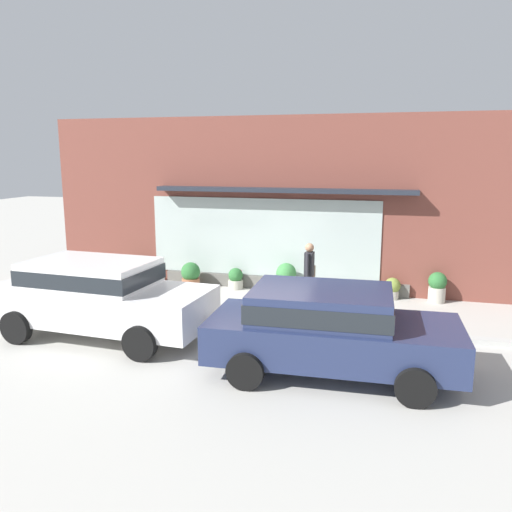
{
  "coord_description": "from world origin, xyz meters",
  "views": [
    {
      "loc": [
        3.0,
        -10.97,
        3.76
      ],
      "look_at": [
        -0.28,
        1.2,
        1.29
      ],
      "focal_mm": 36.25,
      "sensor_mm": 36.0,
      "label": 1
    }
  ],
  "objects": [
    {
      "name": "fire_hydrant",
      "position": [
        1.81,
        0.93,
        0.43
      ],
      "size": [
        0.4,
        0.36,
        0.84
      ],
      "color": "#4C8C47",
      "rests_on": "ground_plane"
    },
    {
      "name": "potted_plant_window_left",
      "position": [
        -2.56,
        2.45,
        0.38
      ],
      "size": [
        0.55,
        0.55,
        0.75
      ],
      "color": "#9E6042",
      "rests_on": "ground_plane"
    },
    {
      "name": "parked_car_white",
      "position": [
        -2.89,
        -1.78,
        0.93
      ],
      "size": [
        4.68,
        2.22,
        1.62
      ],
      "rotation": [
        0.0,
        0.0,
        -0.06
      ],
      "color": "white",
      "rests_on": "ground_plane"
    },
    {
      "name": "potted_plant_low_front",
      "position": [
        3.04,
        2.77,
        0.31
      ],
      "size": [
        0.41,
        0.41,
        0.58
      ],
      "color": "#B7B2A3",
      "rests_on": "ground_plane"
    },
    {
      "name": "ground_plane",
      "position": [
        0.0,
        0.0,
        0.0
      ],
      "size": [
        60.0,
        60.0,
        0.0
      ],
      "primitive_type": "plane",
      "color": "#B2AFA8"
    },
    {
      "name": "parked_car_navy",
      "position": [
        1.99,
        -2.44,
        0.87
      ],
      "size": [
        4.34,
        2.15,
        1.52
      ],
      "rotation": [
        0.0,
        0.0,
        0.03
      ],
      "color": "navy",
      "rests_on": "ground_plane"
    },
    {
      "name": "potted_plant_doorstep",
      "position": [
        0.2,
        2.59,
        0.46
      ],
      "size": [
        0.55,
        0.55,
        0.85
      ],
      "color": "#33473D",
      "rests_on": "ground_plane"
    },
    {
      "name": "potted_plant_by_entrance",
      "position": [
        -4.34,
        2.47,
        0.41
      ],
      "size": [
        0.54,
        0.54,
        0.78
      ],
      "color": "#9E6042",
      "rests_on": "ground_plane"
    },
    {
      "name": "curb_strip",
      "position": [
        0.0,
        -0.2,
        0.06
      ],
      "size": [
        14.0,
        0.24,
        0.12
      ],
      "primitive_type": "cube",
      "color": "#B2B2AD",
      "rests_on": "ground_plane"
    },
    {
      "name": "storefront",
      "position": [
        -0.01,
        3.19,
        2.36
      ],
      "size": [
        14.0,
        0.81,
        4.82
      ],
      "color": "brown",
      "rests_on": "ground_plane"
    },
    {
      "name": "potted_plant_near_hydrant",
      "position": [
        4.16,
        2.76,
        0.42
      ],
      "size": [
        0.47,
        0.47,
        0.8
      ],
      "color": "#B7B2A3",
      "rests_on": "ground_plane"
    },
    {
      "name": "potted_plant_trailing_edge",
      "position": [
        -1.29,
        2.72,
        0.3
      ],
      "size": [
        0.43,
        0.43,
        0.61
      ],
      "color": "#B7B2A3",
      "rests_on": "ground_plane"
    },
    {
      "name": "pedestrian_with_handbag",
      "position": [
        1.02,
        1.51,
        0.93
      ],
      "size": [
        0.22,
        0.63,
        1.62
      ],
      "rotation": [
        0.0,
        0.0,
        1.49
      ],
      "color": "#9E9384",
      "rests_on": "ground_plane"
    }
  ]
}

